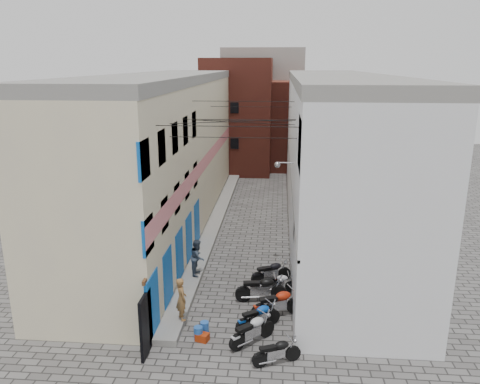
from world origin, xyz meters
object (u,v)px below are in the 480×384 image
(motorcycle_e, at_px, (261,287))
(red_crate, at_px, (202,337))
(motorcycle_c, at_px, (258,315))
(motorcycle_f, at_px, (278,282))
(water_jug_far, at_px, (205,328))
(motorcycle_b, at_px, (252,329))
(person_a, at_px, (181,299))
(motorcycle_d, at_px, (278,302))
(person_b, at_px, (198,257))
(water_jug_near, at_px, (198,333))
(motorcycle_a, at_px, (277,351))
(motorcycle_g, at_px, (271,271))

(motorcycle_e, distance_m, red_crate, 3.67)
(motorcycle_c, relative_size, motorcycle_f, 1.10)
(red_crate, bearing_deg, motorcycle_c, 26.27)
(water_jug_far, bearing_deg, motorcycle_c, 15.47)
(motorcycle_b, xyz_separation_m, person_a, (-2.73, 1.00, 0.51))
(motorcycle_e, height_order, person_a, person_a)
(motorcycle_d, relative_size, water_jug_far, 4.44)
(person_b, relative_size, red_crate, 3.72)
(water_jug_near, bearing_deg, motorcycle_e, 54.80)
(person_b, height_order, water_jug_near, person_b)
(motorcycle_a, bearing_deg, motorcycle_g, 160.39)
(motorcycle_g, bearing_deg, person_b, -117.36)
(water_jug_near, bearing_deg, motorcycle_a, -22.40)
(motorcycle_a, xyz_separation_m, person_b, (-3.67, 5.99, 0.59))
(person_b, bearing_deg, water_jug_far, -166.51)
(motorcycle_b, bearing_deg, motorcycle_d, 112.55)
(person_b, bearing_deg, red_crate, -167.78)
(motorcycle_f, xyz_separation_m, red_crate, (-2.67, -3.89, -0.35))
(person_a, distance_m, red_crate, 1.66)
(motorcycle_a, distance_m, motorcycle_b, 1.40)
(motorcycle_b, bearing_deg, motorcycle_g, 130.55)
(water_jug_far, bearing_deg, motorcycle_a, -30.20)
(water_jug_far, bearing_deg, person_b, 102.88)
(motorcycle_d, bearing_deg, motorcycle_b, -49.27)
(motorcycle_c, relative_size, water_jug_far, 3.82)
(motorcycle_b, distance_m, motorcycle_c, 1.00)
(motorcycle_a, relative_size, motorcycle_f, 1.00)
(motorcycle_f, bearing_deg, person_a, -56.69)
(motorcycle_f, distance_m, motorcycle_g, 0.99)
(water_jug_far, bearing_deg, red_crate, -92.01)
(motorcycle_a, bearing_deg, motorcycle_b, -164.24)
(motorcycle_b, distance_m, red_crate, 1.85)
(motorcycle_c, bearing_deg, motorcycle_b, -43.61)
(motorcycle_e, height_order, motorcycle_g, motorcycle_e)
(motorcycle_a, xyz_separation_m, motorcycle_d, (0.00, 3.00, 0.14))
(person_b, xyz_separation_m, red_crate, (1.00, -4.88, -0.94))
(motorcycle_a, bearing_deg, motorcycle_d, 157.37)
(motorcycle_e, bearing_deg, motorcycle_g, 160.40)
(motorcycle_g, relative_size, person_a, 1.15)
(person_a, bearing_deg, water_jug_far, -150.10)
(motorcycle_d, relative_size, person_a, 1.30)
(motorcycle_d, distance_m, motorcycle_e, 1.36)
(motorcycle_a, xyz_separation_m, water_jug_far, (-2.65, 1.54, -0.25))
(motorcycle_e, relative_size, water_jug_near, 4.28)
(motorcycle_g, bearing_deg, motorcycle_a, -23.41)
(motorcycle_a, height_order, motorcycle_d, motorcycle_d)
(motorcycle_b, distance_m, motorcycle_d, 2.09)
(motorcycle_c, bearing_deg, motorcycle_f, 132.23)
(motorcycle_b, height_order, person_b, person_b)
(motorcycle_e, bearing_deg, motorcycle_c, -7.93)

